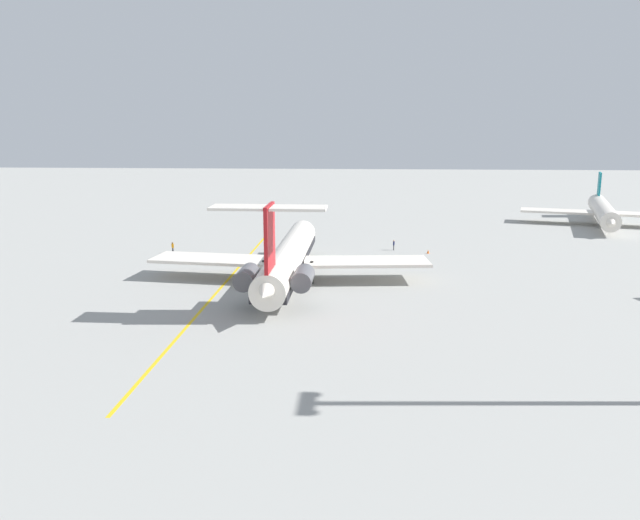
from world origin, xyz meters
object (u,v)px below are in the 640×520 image
at_px(airliner_far_left, 603,212).
at_px(ground_crew_near_nose, 394,244).
at_px(safety_cone_nose, 428,252).
at_px(main_jetliner, 288,258).
at_px(ground_crew_near_tail, 173,246).

xyz_separation_m(airliner_far_left, ground_crew_near_nose, (26.48, -42.07, -1.73)).
distance_m(ground_crew_near_nose, safety_cone_nose, 5.72).
height_order(ground_crew_near_nose, safety_cone_nose, ground_crew_near_nose).
bearing_deg(main_jetliner, airliner_far_left, -48.59).
bearing_deg(ground_crew_near_nose, ground_crew_near_tail, -4.38).
xyz_separation_m(main_jetliner, airliner_far_left, (-48.38, 56.60, -0.46)).
bearing_deg(main_jetliner, ground_crew_near_nose, -32.69).
bearing_deg(safety_cone_nose, ground_crew_near_tail, -86.81).
height_order(main_jetliner, ground_crew_near_nose, main_jetliner).
bearing_deg(ground_crew_near_tail, safety_cone_nose, 117.72).
bearing_deg(main_jetliner, ground_crew_near_tail, 49.56).
xyz_separation_m(ground_crew_near_nose, safety_cone_nose, (2.25, 5.20, -0.77)).
distance_m(ground_crew_near_tail, safety_cone_nose, 39.63).
bearing_deg(airliner_far_left, ground_crew_near_tail, -52.79).
bearing_deg(ground_crew_near_tail, main_jetliner, 73.21).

